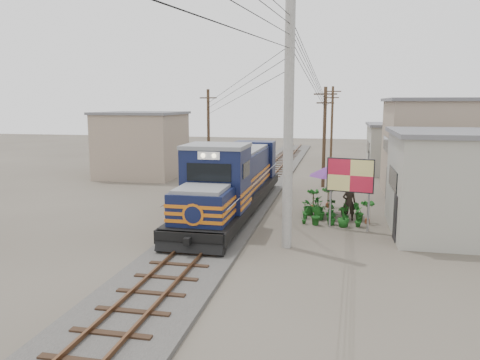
% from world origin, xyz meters
% --- Properties ---
extents(ground, '(120.00, 120.00, 0.00)m').
position_xyz_m(ground, '(0.00, 0.00, 0.00)').
color(ground, '#473F35').
rests_on(ground, ground).
extents(ballast, '(3.60, 70.00, 0.16)m').
position_xyz_m(ballast, '(0.00, 10.00, 0.08)').
color(ballast, '#595651').
rests_on(ballast, ground).
extents(track, '(1.15, 70.00, 0.12)m').
position_xyz_m(track, '(0.00, 10.00, 0.26)').
color(track, '#51331E').
rests_on(track, ground).
extents(locomotive, '(2.89, 15.71, 3.89)m').
position_xyz_m(locomotive, '(0.00, 5.08, 1.71)').
color(locomotive, black).
rests_on(locomotive, ground).
extents(utility_pole_main, '(0.40, 0.40, 10.00)m').
position_xyz_m(utility_pole_main, '(3.50, -0.50, 5.00)').
color(utility_pole_main, '#9E9B93').
rests_on(utility_pole_main, ground).
extents(wooden_pole_mid, '(1.60, 0.24, 7.00)m').
position_xyz_m(wooden_pole_mid, '(4.50, 14.00, 3.68)').
color(wooden_pole_mid, '#4C3826').
rests_on(wooden_pole_mid, ground).
extents(wooden_pole_far, '(1.60, 0.24, 7.50)m').
position_xyz_m(wooden_pole_far, '(4.80, 28.00, 3.93)').
color(wooden_pole_far, '#4C3826').
rests_on(wooden_pole_far, ground).
extents(wooden_pole_left, '(1.60, 0.24, 7.00)m').
position_xyz_m(wooden_pole_left, '(-5.00, 18.00, 3.68)').
color(wooden_pole_left, '#4C3826').
rests_on(wooden_pole_left, ground).
extents(power_lines, '(9.65, 19.00, 3.30)m').
position_xyz_m(power_lines, '(-0.14, 8.49, 7.56)').
color(power_lines, black).
rests_on(power_lines, ground).
extents(shophouse_front, '(7.35, 6.30, 4.70)m').
position_xyz_m(shophouse_front, '(11.50, 3.00, 2.36)').
color(shophouse_front, gray).
rests_on(shophouse_front, ground).
extents(shophouse_mid, '(8.40, 7.35, 6.20)m').
position_xyz_m(shophouse_mid, '(12.50, 12.00, 3.11)').
color(shophouse_mid, gray).
rests_on(shophouse_mid, ground).
extents(shophouse_back, '(6.30, 6.30, 4.20)m').
position_xyz_m(shophouse_back, '(11.00, 22.00, 2.11)').
color(shophouse_back, gray).
rests_on(shophouse_back, ground).
extents(shophouse_left, '(6.30, 6.30, 5.20)m').
position_xyz_m(shophouse_left, '(-10.00, 16.00, 2.61)').
color(shophouse_left, gray).
rests_on(shophouse_left, ground).
extents(billboard, '(2.16, 0.59, 3.38)m').
position_xyz_m(billboard, '(6.06, 2.87, 2.49)').
color(billboard, '#99999E').
rests_on(billboard, ground).
extents(market_umbrella, '(3.23, 3.23, 2.75)m').
position_xyz_m(market_umbrella, '(5.20, 5.51, 2.42)').
color(market_umbrella, black).
rests_on(market_umbrella, ground).
extents(vendor, '(0.67, 0.45, 1.83)m').
position_xyz_m(vendor, '(6.11, 4.65, 0.91)').
color(vendor, black).
rests_on(vendor, ground).
extents(plant_nursery, '(3.41, 3.09, 1.03)m').
position_xyz_m(plant_nursery, '(5.03, 4.55, 0.47)').
color(plant_nursery, '#175117').
rests_on(plant_nursery, ground).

